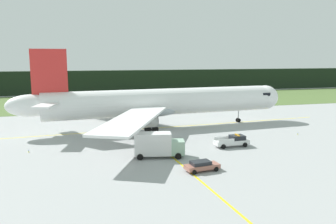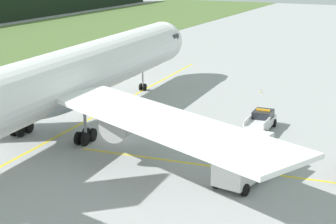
# 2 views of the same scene
# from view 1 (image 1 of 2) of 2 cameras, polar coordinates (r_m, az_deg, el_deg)

# --- Properties ---
(ground) EXTENTS (320.00, 320.00, 0.00)m
(ground) POSITION_cam_1_polar(r_m,az_deg,el_deg) (63.33, -0.73, -3.63)
(ground) COLOR #9C9F9F
(grass_verge) EXTENTS (320.00, 42.03, 0.04)m
(grass_verge) POSITION_cam_1_polar(r_m,az_deg,el_deg) (109.73, -6.67, 1.87)
(grass_verge) COLOR #4F6933
(grass_verge) RESTS_ON ground
(distant_tree_line) EXTENTS (288.00, 4.38, 8.86)m
(distant_tree_line) POSITION_cam_1_polar(r_m,az_deg,el_deg) (135.96, -8.26, 5.15)
(distant_tree_line) COLOR black
(distant_tree_line) RESTS_ON ground
(taxiway_centerline_main) EXTENTS (73.59, 5.76, 0.01)m
(taxiway_centerline_main) POSITION_cam_1_polar(r_m,az_deg,el_deg) (68.39, -0.95, -2.65)
(taxiway_centerline_main) COLOR yellow
(taxiway_centerline_main) RESTS_ON ground
(taxiway_centerline_spur) EXTENTS (3.03, 36.78, 0.01)m
(taxiway_centerline_spur) POSITION_cam_1_polar(r_m,az_deg,el_deg) (46.36, 1.81, -8.54)
(taxiway_centerline_spur) COLOR yellow
(taxiway_centerline_spur) RESTS_ON ground
(airliner) EXTENTS (56.13, 50.33, 15.64)m
(airliner) POSITION_cam_1_polar(r_m,az_deg,el_deg) (67.25, -1.66, 1.59)
(airliner) COLOR white
(airliner) RESTS_ON ground
(ops_pickup_truck) EXTENTS (5.67, 2.41, 1.94)m
(ops_pickup_truck) POSITION_cam_1_polar(r_m,az_deg,el_deg) (55.01, 10.94, -4.85)
(ops_pickup_truck) COLOR silver
(ops_pickup_truck) RESTS_ON ground
(catering_truck) EXTENTS (7.39, 3.73, 3.74)m
(catering_truck) POSITION_cam_1_polar(r_m,az_deg,el_deg) (48.09, -1.80, -5.55)
(catering_truck) COLOR #92B69E
(catering_truck) RESTS_ON ground
(staff_car) EXTENTS (4.59, 2.44, 1.30)m
(staff_car) POSITION_cam_1_polar(r_m,az_deg,el_deg) (43.06, 5.74, -9.04)
(staff_car) COLOR #9F6253
(staff_car) RESTS_ON ground
(apron_cone) EXTENTS (0.55, 0.55, 0.70)m
(apron_cone) POSITION_cam_1_polar(r_m,az_deg,el_deg) (56.85, 8.34, -4.90)
(apron_cone) COLOR black
(apron_cone) RESTS_ON ground
(taxiway_edge_light_east) EXTENTS (0.12, 0.12, 0.41)m
(taxiway_edge_light_east) POSITION_cam_1_polar(r_m,az_deg,el_deg) (66.50, 21.19, -3.45)
(taxiway_edge_light_east) COLOR yellow
(taxiway_edge_light_east) RESTS_ON ground
(taxiway_edge_light_west) EXTENTS (0.12, 0.12, 0.37)m
(taxiway_edge_light_west) POSITION_cam_1_polar(r_m,az_deg,el_deg) (55.00, -22.60, -6.18)
(taxiway_edge_light_west) COLOR yellow
(taxiway_edge_light_west) RESTS_ON ground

